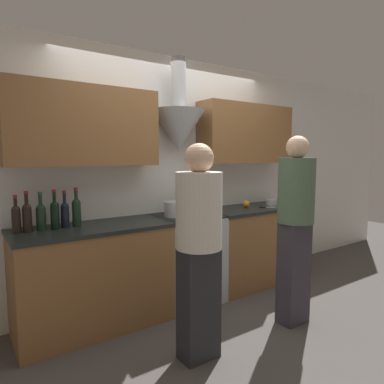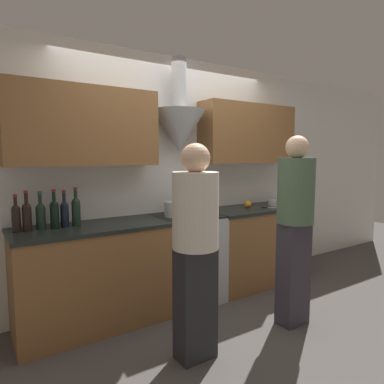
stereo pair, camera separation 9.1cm
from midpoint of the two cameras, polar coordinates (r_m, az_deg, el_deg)
ground_plane at (r=3.60m, az=1.47°, el=-19.25°), size 12.00×12.00×0.00m
wall_back at (r=3.75m, az=-3.99°, el=5.20°), size 8.40×0.56×2.60m
counter_left at (r=3.28m, az=-16.77°, el=-13.36°), size 1.36×0.62×0.92m
counter_right at (r=4.28m, az=9.49°, el=-8.59°), size 1.31×0.62×0.92m
stove_range at (r=3.69m, az=-1.64°, el=-10.85°), size 0.66×0.60×0.92m
wine_bottle_0 at (r=3.09m, az=-28.02°, el=-3.79°), size 0.07×0.07×0.31m
wine_bottle_1 at (r=3.09m, az=-26.56°, el=-3.58°), size 0.07×0.07×0.34m
wine_bottle_2 at (r=3.12m, az=-24.64°, el=-3.54°), size 0.08×0.08×0.32m
wine_bottle_3 at (r=3.11m, az=-22.67°, el=-3.31°), size 0.07×0.07×0.34m
wine_bottle_4 at (r=3.15m, az=-21.20°, el=-3.30°), size 0.07×0.07×0.32m
wine_bottle_5 at (r=3.17m, az=-19.48°, el=-2.95°), size 0.08×0.08×0.34m
stock_pot at (r=3.49m, az=-3.63°, el=-2.84°), size 0.22×0.22×0.15m
mixing_bowl at (r=3.66m, az=0.23°, el=-2.92°), size 0.29×0.29×0.09m
orange_fruit at (r=4.14m, az=8.41°, el=-1.98°), size 0.08×0.08×0.08m
saucepan at (r=4.39m, az=12.58°, el=-1.68°), size 0.14×0.14×0.07m
chefs_knife at (r=4.17m, az=11.93°, el=-2.50°), size 0.18×0.14×0.01m
person_foreground_left at (r=2.56m, az=0.12°, el=-8.40°), size 0.34×0.34×1.63m
person_foreground_right at (r=3.22m, az=16.05°, el=-4.63°), size 0.32×0.32×1.72m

